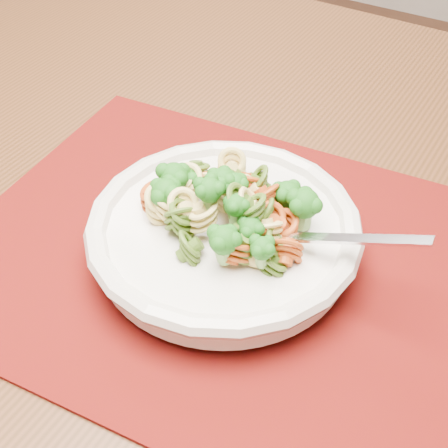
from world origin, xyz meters
The scene contains 5 objects.
dining_table centered at (0.23, -0.10, 0.61)m, with size 1.45×0.95×0.70m.
placemat centered at (0.18, -0.21, 0.70)m, with size 0.50×0.39×0.00m, color #511003.
pasta_bowl centered at (0.18, -0.21, 0.74)m, with size 0.25×0.25×0.05m.
pasta_broccoli_heap centered at (0.18, -0.21, 0.75)m, with size 0.21×0.21×0.06m, color #DDB76D, non-canonical shape.
fork centered at (0.22, -0.21, 0.75)m, with size 0.19×0.02×0.01m, color silver, non-canonical shape.
Camera 1 is at (0.38, -0.57, 1.13)m, focal length 50.00 mm.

